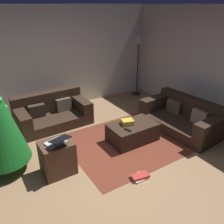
# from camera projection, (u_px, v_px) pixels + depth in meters

# --- Properties ---
(ground_plane) EXTENTS (6.40, 6.40, 0.00)m
(ground_plane) POSITION_uv_depth(u_px,v_px,m) (110.00, 172.00, 3.93)
(ground_plane) COLOR #93704C
(rear_partition) EXTENTS (6.40, 0.12, 2.60)m
(rear_partition) POSITION_uv_depth(u_px,v_px,m) (43.00, 61.00, 5.78)
(rear_partition) COLOR beige
(rear_partition) RESTS_ON ground_plane
(couch_left) EXTENTS (1.66, 0.95, 0.72)m
(couch_left) POSITION_uv_depth(u_px,v_px,m) (52.00, 113.00, 5.43)
(couch_left) COLOR #332319
(couch_left) RESTS_ON ground_plane
(couch_right) EXTENTS (1.08, 1.81, 0.67)m
(couch_right) POSITION_uv_depth(u_px,v_px,m) (184.00, 117.00, 5.24)
(couch_right) COLOR #332319
(couch_right) RESTS_ON ground_plane
(ottoman) EXTENTS (0.98, 0.61, 0.38)m
(ottoman) POSITION_uv_depth(u_px,v_px,m) (133.00, 132.00, 4.77)
(ottoman) COLOR #332319
(ottoman) RESTS_ON ground_plane
(gift_box) EXTENTS (0.28, 0.24, 0.10)m
(gift_box) POSITION_uv_depth(u_px,v_px,m) (127.00, 122.00, 4.67)
(gift_box) COLOR gold
(gift_box) RESTS_ON ottoman
(tv_remote) EXTENTS (0.09, 0.17, 0.02)m
(tv_remote) POSITION_uv_depth(u_px,v_px,m) (128.00, 130.00, 4.46)
(tv_remote) COLOR black
(tv_remote) RESTS_ON ottoman
(side_table) EXTENTS (0.52, 0.44, 0.58)m
(side_table) POSITION_uv_depth(u_px,v_px,m) (58.00, 158.00, 3.82)
(side_table) COLOR #4C3323
(side_table) RESTS_ON ground_plane
(laptop) EXTENTS (0.39, 0.43, 0.16)m
(laptop) POSITION_uv_depth(u_px,v_px,m) (57.00, 141.00, 3.65)
(laptop) COLOR silver
(laptop) RESTS_ON side_table
(book_stack) EXTENTS (0.31, 0.21, 0.07)m
(book_stack) POSITION_uv_depth(u_px,v_px,m) (139.00, 177.00, 3.78)
(book_stack) COLOR beige
(book_stack) RESTS_ON ground_plane
(corner_lamp) EXTENTS (0.36, 0.36, 1.80)m
(corner_lamp) POSITION_uv_depth(u_px,v_px,m) (139.00, 44.00, 6.68)
(corner_lamp) COLOR black
(corner_lamp) RESTS_ON ground_plane
(area_rug) EXTENTS (2.60, 2.00, 0.01)m
(area_rug) POSITION_uv_depth(u_px,v_px,m) (132.00, 140.00, 4.85)
(area_rug) COLOR brown
(area_rug) RESTS_ON ground_plane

